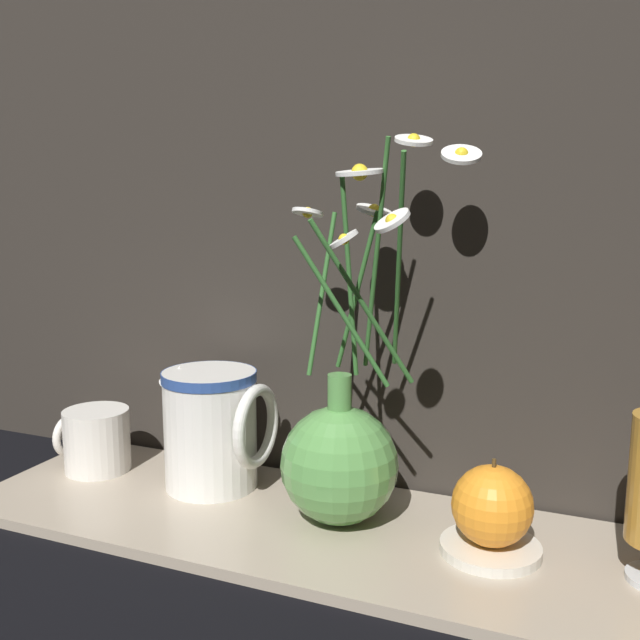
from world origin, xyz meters
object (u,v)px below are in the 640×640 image
Objects in this scene: vase_with_flowers at (341,454)px; ceramic_pitcher at (213,424)px; yellow_mug at (96,440)px; orange_fruit at (492,505)px.

ceramic_pitcher is at bearing 170.58° from vase_with_flowers.
yellow_mug is 0.51m from orange_fruit.
vase_with_flowers is 4.70× the size of orange_fruit.
orange_fruit is (0.16, -0.01, -0.03)m from vase_with_flowers.
vase_with_flowers is 0.17m from orange_fruit.
ceramic_pitcher is (-0.18, 0.03, 0.00)m from vase_with_flowers.
ceramic_pitcher is (0.17, 0.01, 0.04)m from yellow_mug.
yellow_mug is at bearing -175.69° from ceramic_pitcher.
ceramic_pitcher is at bearing 4.31° from yellow_mug.
ceramic_pitcher is 1.75× the size of orange_fruit.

